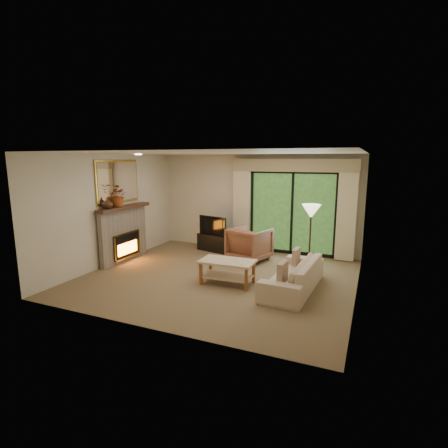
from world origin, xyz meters
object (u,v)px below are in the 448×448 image
at_px(sofa, 293,275).
at_px(coffee_table, 227,272).
at_px(media_console, 215,242).
at_px(armchair, 249,244).

distance_m(sofa, coffee_table, 1.30).
bearing_deg(sofa, media_console, -124.90).
xyz_separation_m(media_console, sofa, (2.60, -2.02, 0.06)).
distance_m(armchair, coffee_table, 1.76).
bearing_deg(coffee_table, armchair, 92.84).
bearing_deg(media_console, sofa, -25.26).
height_order(sofa, coffee_table, sofa).
height_order(media_console, armchair, armchair).
relative_size(sofa, coffee_table, 1.85).
distance_m(media_console, armchair, 1.29).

